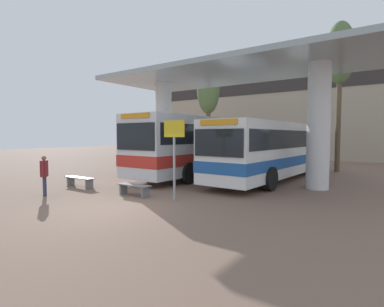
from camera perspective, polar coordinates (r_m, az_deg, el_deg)
The scene contains 12 objects.
ground_plane at distance 10.35m, azimuth -13.42°, elevation -9.99°, with size 100.00×100.00×0.00m, color #755B4C.
townhouse_backdrop at distance 31.95m, azimuth 21.54°, elevation 8.33°, with size 40.00×0.58×9.04m.
station_canopy at distance 16.19m, azimuth 7.01°, elevation 11.67°, with size 14.00×6.18×5.83m.
transit_bus_left_bay at distance 18.57m, azimuth 3.09°, elevation 1.93°, with size 2.91×12.38×3.42m.
transit_bus_center_bay at distance 17.20m, azimuth 15.93°, elevation 1.06°, with size 3.03×12.28×3.06m.
waiting_bench_near_pillar at distance 14.86m, azimuth -20.61°, elevation -4.69°, with size 1.79×0.44×0.46m.
waiting_bench_mid_platform at distance 12.11m, azimuth -11.00°, elevation -6.38°, with size 1.52×0.44×0.46m.
info_sign_platform at distance 10.80m, azimuth -3.41°, elevation 1.87°, with size 0.90×0.09×2.93m.
pedestrian_waiting at distance 13.17m, azimuth -26.33°, elevation -3.09°, with size 0.51×0.44×1.59m.
poplar_tree_behind_left at distance 22.55m, azimuth 26.38°, elevation 16.30°, with size 1.83×1.83×9.78m.
poplar_tree_behind_right at distance 28.40m, azimuth 3.10°, elevation 11.82°, with size 2.11×2.11×9.06m.
parked_car_street at distance 30.25m, azimuth 6.47°, elevation 0.75°, with size 4.54×1.98×2.06m.
Camera 1 is at (7.57, -6.64, 2.37)m, focal length 28.00 mm.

